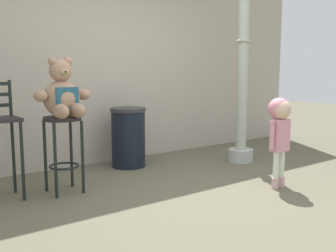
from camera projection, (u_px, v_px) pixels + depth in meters
The scene contains 7 objects.
ground_plane at pixel (200, 198), 3.97m from camera, with size 24.00×24.00×0.00m, color #5C5945.
building_wall at pixel (99, 38), 5.45m from camera, with size 7.70×0.30×3.47m, color #AEA495.
bar_stool_with_teddy at pixel (63, 139), 4.08m from camera, with size 0.39×0.39×0.81m.
teddy_bear at pixel (63, 95), 3.99m from camera, with size 0.58×0.52×0.61m.
child_walking at pixel (280, 123), 4.23m from camera, with size 0.32×0.25×0.99m.
trash_bin at pixel (128, 137), 5.23m from camera, with size 0.48×0.48×0.80m.
lamppost at pixel (243, 80), 5.41m from camera, with size 0.35×0.35×2.92m.
Camera 1 is at (-2.56, -2.87, 1.27)m, focal length 41.70 mm.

